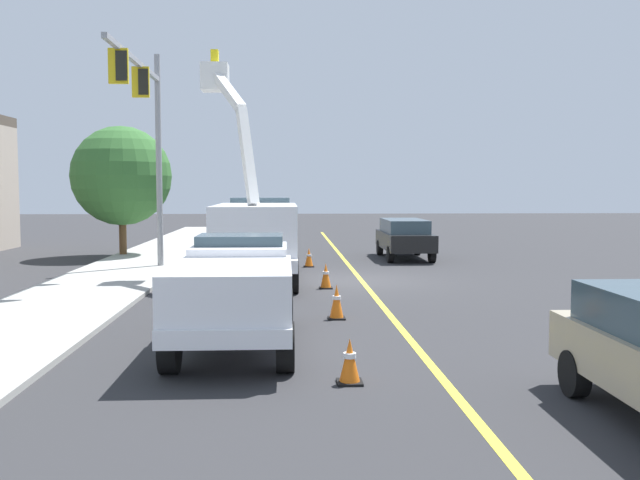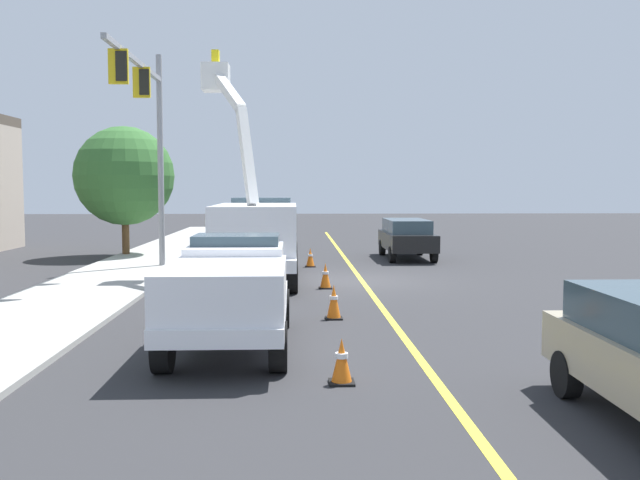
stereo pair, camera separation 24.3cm
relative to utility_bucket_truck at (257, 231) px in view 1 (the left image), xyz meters
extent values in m
plane|color=#2D2D30|center=(-0.36, -3.43, -1.63)|extent=(120.00, 120.00, 0.00)
cube|color=#9E9E99|center=(-0.33, 4.80, -1.57)|extent=(60.01, 3.82, 0.12)
cube|color=yellow|center=(-0.36, -3.43, -1.62)|extent=(50.00, 0.34, 0.01)
cube|color=white|center=(-0.19, -0.03, -0.73)|extent=(8.21, 2.53, 0.36)
cube|color=white|center=(2.44, -0.04, 0.04)|extent=(2.63, 2.36, 1.60)
cube|color=#384C56|center=(2.64, -0.04, 0.74)|extent=(1.81, 2.11, 0.64)
cube|color=white|center=(-1.17, -0.03, -0.01)|extent=(5.26, 2.52, 1.80)
cube|color=white|center=(-2.16, 0.18, 2.37)|extent=(1.33, 0.76, 2.96)
cube|color=white|center=(-0.42, 0.89, 4.53)|extent=(2.73, 1.33, 1.70)
cube|color=white|center=(0.83, 1.40, 5.11)|extent=(0.90, 0.90, 0.90)
cube|color=yellow|center=(0.83, 1.40, 5.71)|extent=(0.36, 0.24, 0.60)
cylinder|color=black|center=(2.69, 1.09, -1.11)|extent=(1.04, 0.34, 1.04)
cylinder|color=black|center=(2.68, -1.16, -1.11)|extent=(1.04, 0.34, 1.04)
cylinder|color=black|center=(-1.66, 1.10, -1.11)|extent=(1.04, 0.34, 1.04)
cylinder|color=black|center=(-1.67, -1.15, -1.11)|extent=(1.04, 0.34, 1.04)
cylinder|color=black|center=(-2.97, 1.11, -1.11)|extent=(1.04, 0.34, 1.04)
cylinder|color=black|center=(-2.98, -1.14, -1.11)|extent=(1.04, 0.34, 1.04)
cube|color=white|center=(-9.76, 0.01, -0.88)|extent=(5.61, 2.12, 0.30)
cube|color=white|center=(-8.53, 0.00, -0.33)|extent=(2.02, 1.94, 1.10)
cube|color=#384C56|center=(-8.33, 0.00, 0.15)|extent=(1.35, 1.77, 0.56)
cube|color=white|center=(-10.77, 0.01, -0.48)|extent=(3.37, 2.11, 1.10)
cylinder|color=black|center=(-7.91, 0.94, -1.21)|extent=(0.84, 0.30, 0.84)
cylinder|color=black|center=(-7.91, -0.95, -1.21)|extent=(0.84, 0.30, 0.84)
cylinder|color=black|center=(-11.60, 0.96, -1.21)|extent=(0.84, 0.30, 0.84)
cylinder|color=black|center=(-11.61, -0.93, -1.21)|extent=(0.84, 0.30, 0.84)
cube|color=black|center=(6.64, -6.07, -0.84)|extent=(4.81, 1.92, 0.70)
cube|color=#384C56|center=(6.79, -6.07, -0.24)|extent=(3.46, 1.68, 0.60)
cylinder|color=black|center=(5.01, -6.92, -1.29)|extent=(0.68, 0.24, 0.68)
cylinder|color=black|center=(5.02, -5.21, -1.29)|extent=(0.68, 0.24, 0.68)
cylinder|color=black|center=(8.27, -6.93, -1.29)|extent=(0.68, 0.24, 0.68)
cylinder|color=black|center=(8.28, -5.22, -1.29)|extent=(0.68, 0.24, 0.68)
cylinder|color=black|center=(-13.17, -5.14, -1.29)|extent=(0.68, 0.24, 0.68)
cube|color=black|center=(-12.34, -1.93, -1.61)|extent=(0.40, 0.40, 0.04)
cone|color=orange|center=(-12.34, -1.93, -1.25)|extent=(0.32, 0.32, 0.67)
cylinder|color=white|center=(-12.34, -1.93, -1.18)|extent=(0.20, 0.20, 0.08)
cube|color=black|center=(-7.01, -2.12, -1.61)|extent=(0.40, 0.40, 0.04)
cone|color=orange|center=(-7.01, -2.12, -1.20)|extent=(0.32, 0.32, 0.77)
cylinder|color=white|center=(-7.01, -2.12, -1.12)|extent=(0.20, 0.20, 0.08)
cube|color=black|center=(-2.10, -2.16, -1.61)|extent=(0.40, 0.40, 0.04)
cone|color=orange|center=(-2.10, -2.16, -1.22)|extent=(0.32, 0.32, 0.73)
cylinder|color=white|center=(-2.10, -2.16, -1.15)|extent=(0.20, 0.20, 0.08)
cube|color=black|center=(3.70, -1.84, -1.61)|extent=(0.40, 0.40, 0.04)
cone|color=orange|center=(3.70, -1.84, -1.24)|extent=(0.32, 0.32, 0.70)
cylinder|color=white|center=(3.70, -1.84, -1.17)|extent=(0.20, 0.20, 0.08)
cylinder|color=gray|center=(3.46, 3.79, 2.36)|extent=(0.22, 0.22, 7.97)
cube|color=gray|center=(-0.29, 3.80, 5.44)|extent=(7.50, 0.19, 0.16)
cube|color=gold|center=(0.46, 3.80, 4.89)|extent=(0.12, 0.56, 1.00)
cube|color=black|center=(0.46, 3.70, 4.89)|extent=(0.20, 0.32, 0.84)
cube|color=gold|center=(-2.54, 3.81, 4.89)|extent=(0.12, 0.56, 1.00)
cube|color=black|center=(-2.54, 3.71, 4.89)|extent=(0.20, 0.32, 0.84)
cylinder|color=brown|center=(8.05, 6.24, -0.60)|extent=(0.32, 0.32, 2.05)
sphere|color=#33662D|center=(8.05, 6.24, 1.95)|extent=(4.36, 4.36, 4.36)
camera|label=1|loc=(-22.88, -0.94, 1.41)|focal=38.93mm
camera|label=2|loc=(-22.89, -1.19, 1.41)|focal=38.93mm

